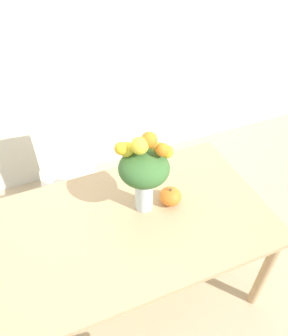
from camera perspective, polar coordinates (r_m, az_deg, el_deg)
name	(u,v)px	position (r m, az deg, el deg)	size (l,w,h in m)	color
ground_plane	(135,286)	(2.45, -1.58, -19.90)	(12.00, 12.00, 0.00)	tan
wall_back	(62,25)	(2.60, -14.16, 22.99)	(8.00, 0.06, 2.70)	silver
dining_table	(133,230)	(1.90, -1.95, -10.82)	(1.52, 0.91, 0.74)	tan
flower_vase	(145,169)	(1.70, 0.12, -0.13)	(0.30, 0.27, 0.49)	silver
pumpkin	(170,196)	(1.88, 4.60, -4.93)	(0.13, 0.13, 0.12)	orange
dining_chair_near_window	(68,172)	(2.52, -13.08, -0.66)	(0.45, 0.45, 0.96)	silver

